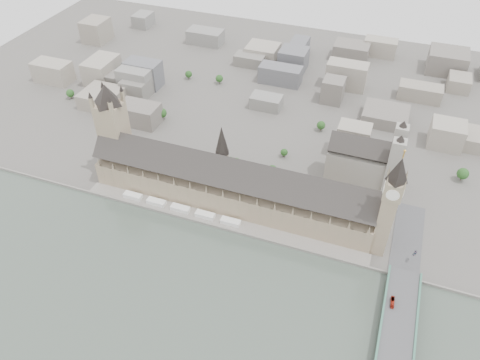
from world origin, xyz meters
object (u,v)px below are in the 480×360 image
(westminster_abbey, at_px, (365,161))
(westminster_bridge, at_px, (394,354))
(palace_of_westminster, at_px, (231,185))
(victoria_tower, at_px, (113,126))
(elizabeth_tower, at_px, (390,201))
(car_approach, at_px, (415,253))
(red_bus_north, at_px, (392,302))

(westminster_abbey, bearing_deg, westminster_bridge, -74.36)
(palace_of_westminster, bearing_deg, westminster_bridge, -33.49)
(victoria_tower, distance_m, westminster_bridge, 309.91)
(palace_of_westminster, distance_m, elizabeth_tower, 142.94)
(victoria_tower, distance_m, westminster_abbey, 244.79)
(palace_of_westminster, relative_size, westminster_abbey, 3.90)
(westminster_bridge, distance_m, car_approach, 92.88)
(palace_of_westminster, height_order, elizabeth_tower, elizabeth_tower)
(elizabeth_tower, height_order, westminster_bridge, elizabeth_tower)
(westminster_bridge, bearing_deg, palace_of_westminster, 146.51)
(red_bus_north, relative_size, car_approach, 1.88)
(westminster_abbey, bearing_deg, red_bus_north, -72.94)
(westminster_bridge, distance_m, westminster_abbey, 190.56)
(red_bus_north, bearing_deg, elizabeth_tower, 103.92)
(victoria_tower, height_order, red_bus_north, victoria_tower)
(elizabeth_tower, xyz_separation_m, victoria_tower, (-260.00, 18.00, -2.88))
(victoria_tower, bearing_deg, elizabeth_tower, -3.96)
(westminster_abbey, distance_m, red_bus_north, 152.38)
(westminster_abbey, bearing_deg, car_approach, -57.84)
(palace_of_westminster, distance_m, westminster_abbey, 134.09)
(elizabeth_tower, relative_size, westminster_abbey, 1.58)
(victoria_tower, xyz_separation_m, westminster_abbey, (232.92, 69.00, -30.12))
(victoria_tower, distance_m, car_approach, 293.60)
(palace_of_westminster, relative_size, elizabeth_tower, 2.47)
(westminster_abbey, bearing_deg, elizabeth_tower, -72.71)
(victoria_tower, xyz_separation_m, red_bus_north, (277.46, -76.11, -43.51))
(palace_of_westminster, distance_m, car_approach, 168.55)
(car_approach, bearing_deg, westminster_abbey, 138.94)
(red_bus_north, distance_m, car_approach, 56.44)
(westminster_bridge, xyz_separation_m, red_bus_north, (-6.54, 37.39, 6.57))
(westminster_bridge, height_order, car_approach, car_approach)
(palace_of_westminster, relative_size, westminster_bridge, 0.82)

